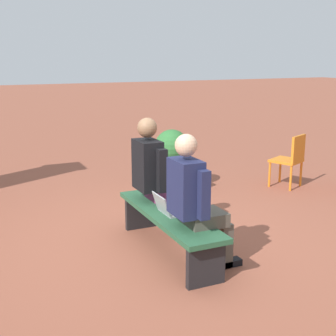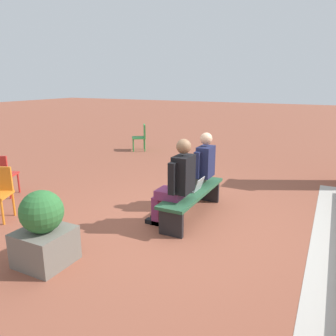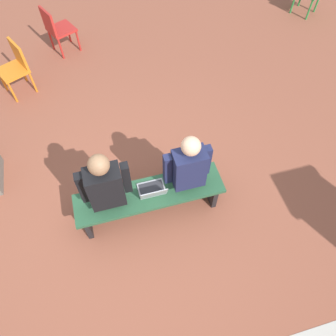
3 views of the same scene
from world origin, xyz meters
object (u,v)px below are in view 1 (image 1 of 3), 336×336
Objects in this scene: bench at (169,221)px; planter at (172,162)px; person_adult at (157,175)px; person_student at (196,199)px; plastic_chair_far_right at (291,157)px; laptop at (169,209)px.

planter is at bearing -25.91° from bench.
person_adult is at bearing 149.89° from planter.
person_student is 0.93m from person_adult.
planter is at bearing -30.11° from person_adult.
plastic_chair_far_right is (1.02, -2.72, -0.25)m from person_adult.
bench is 2.40m from planter.
bench is at bearing 8.31° from person_student.
laptop reaches higher than bench.
person_adult reaches higher than bench.
laptop is at bearing 162.02° from bench.
person_adult is at bearing -8.42° from bench.
laptop is 2.44m from planter.
plastic_chair_far_right is at bearing -54.40° from person_student.
person_adult is 1.64× the size of plastic_chair_far_right.
plastic_chair_far_right is at bearing -61.95° from bench.
planter is at bearing -20.53° from person_student.
planter is at bearing -25.79° from laptop.
person_student reaches higher than bench.
laptop is (0.42, 0.08, -0.22)m from person_student.
planter is (2.19, -1.06, -0.06)m from laptop.
laptop is (-0.51, 0.08, -0.23)m from person_adult.
person_student is 2.81m from planter.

